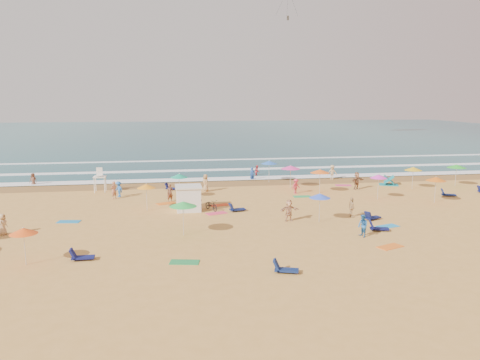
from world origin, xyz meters
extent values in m
plane|color=gold|center=(0.00, 0.00, 0.00)|extent=(220.00, 220.00, 0.00)
cube|color=#0C4756|center=(0.00, 84.00, 0.00)|extent=(220.00, 140.00, 0.18)
plane|color=olive|center=(0.00, 12.50, 0.01)|extent=(220.00, 220.00, 0.00)
cube|color=white|center=(0.00, 15.00, 0.10)|extent=(200.00, 2.20, 0.05)
cube|color=white|center=(0.00, 22.00, 0.10)|extent=(200.00, 1.60, 0.05)
cube|color=white|center=(0.00, 32.00, 0.10)|extent=(200.00, 1.20, 0.05)
cube|color=silver|center=(-3.91, 0.38, 1.00)|extent=(2.00, 2.00, 2.00)
cube|color=silver|center=(-3.91, 0.38, 2.06)|extent=(2.20, 2.20, 0.12)
imported|color=black|center=(-2.01, 0.08, 0.46)|extent=(1.35, 1.85, 0.93)
cone|color=#FF5615|center=(-13.73, -11.42, 2.01)|extent=(1.54, 1.54, 0.35)
cone|color=orange|center=(-7.41, 0.87, 2.11)|extent=(1.56, 1.56, 0.35)
cone|color=#13A177|center=(-4.55, 5.23, 2.21)|extent=(1.66, 1.66, 0.35)
cone|color=yellow|center=(19.70, 6.26, 2.15)|extent=(1.79, 1.79, 0.35)
cone|color=blue|center=(5.84, -4.98, 2.07)|extent=(1.60, 1.60, 0.35)
cone|color=#FE38D2|center=(13.90, 2.07, 2.20)|extent=(1.59, 1.59, 0.35)
cone|color=orange|center=(9.44, 5.77, 2.22)|extent=(1.95, 1.95, 0.35)
cone|color=blue|center=(5.71, 12.50, 2.28)|extent=(1.82, 1.82, 0.35)
cone|color=#FF389F|center=(7.23, 8.89, 2.21)|extent=(2.06, 2.06, 0.35)
cone|color=green|center=(-4.60, -6.91, 2.23)|extent=(1.89, 1.89, 0.35)
cone|color=green|center=(25.14, 7.05, 2.20)|extent=(2.00, 2.00, 0.35)
cone|color=orange|center=(18.37, -0.14, 2.22)|extent=(1.76, 1.76, 0.35)
cube|color=#101451|center=(-10.64, -11.13, 0.17)|extent=(1.31, 0.59, 0.34)
cube|color=#102051|center=(0.69, -14.95, 0.17)|extent=(1.41, 0.94, 0.34)
cube|color=#0F1A4D|center=(0.14, -0.63, 0.17)|extent=(1.39, 0.82, 0.34)
cube|color=#0E1247|center=(9.34, -8.00, 0.17)|extent=(1.40, 0.86, 0.34)
cube|color=#0E1649|center=(10.23, -4.98, 0.17)|extent=(1.42, 1.03, 0.34)
cube|color=navy|center=(21.30, 2.22, 0.17)|extent=(1.41, 1.00, 0.34)
cube|color=#0E1347|center=(-5.18, 9.59, 0.17)|extent=(1.41, 0.94, 0.34)
cube|color=#1D7DBB|center=(-13.23, -1.97, 0.01)|extent=(1.81, 1.10, 0.03)
cube|color=#218742|center=(-4.75, -12.42, 0.01)|extent=(1.83, 1.17, 0.03)
cube|color=orange|center=(-5.81, 3.32, 0.01)|extent=(1.90, 1.47, 0.03)
cube|color=#F73A60|center=(-1.69, -1.07, 0.01)|extent=(1.89, 1.38, 0.03)
cube|color=#E9441D|center=(-1.12, 1.88, 0.01)|extent=(1.88, 1.31, 0.03)
cube|color=#2191CF|center=(10.46, -7.00, 0.01)|extent=(1.88, 1.32, 0.03)
cube|color=green|center=(7.21, 4.30, 0.01)|extent=(1.73, 0.93, 0.03)
cube|color=orange|center=(8.39, -11.57, 0.01)|extent=(1.90, 1.44, 0.03)
cube|color=#DB336E|center=(13.33, 9.32, 0.01)|extent=(1.83, 1.15, 0.03)
imported|color=tan|center=(13.39, 13.08, 0.86)|extent=(1.22, 0.85, 1.71)
imported|color=#2362A5|center=(7.54, -9.21, 0.78)|extent=(0.73, 0.86, 1.57)
imported|color=red|center=(5.25, 17.17, 0.52)|extent=(0.70, 0.84, 1.55)
imported|color=#9B6A47|center=(13.87, 6.99, 0.92)|extent=(1.77, 1.25, 1.84)
imported|color=#AD8250|center=(-1.81, 8.30, 0.89)|extent=(0.84, 1.01, 1.78)
imported|color=brown|center=(-20.16, 14.63, 0.55)|extent=(0.84, 0.61, 1.60)
imported|color=tan|center=(8.88, -3.90, 0.80)|extent=(0.42, 0.95, 1.60)
imported|color=tan|center=(-17.01, -4.93, 0.76)|extent=(0.65, 0.84, 1.52)
imported|color=#B87355|center=(-10.69, 6.14, 0.84)|extent=(0.71, 0.72, 1.68)
imported|color=tan|center=(3.60, -4.35, 0.85)|extent=(1.63, 0.72, 1.70)
imported|color=#C33047|center=(-3.07, 0.36, 0.77)|extent=(0.85, 0.94, 1.54)
imported|color=#DE374B|center=(7.00, 5.82, 0.75)|extent=(1.12, 0.96, 1.50)
imported|color=#224DA0|center=(4.10, 14.15, 0.62)|extent=(0.74, 0.60, 1.74)
imported|color=blue|center=(-10.31, 6.92, 0.76)|extent=(1.08, 1.11, 1.52)
imported|color=brown|center=(-5.44, 3.95, 0.83)|extent=(0.71, 0.59, 1.65)
cube|color=#3F3326|center=(20.51, 62.56, 26.21)|extent=(0.40, 0.30, 0.90)
camera|label=1|loc=(-5.55, -38.51, 9.41)|focal=35.00mm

